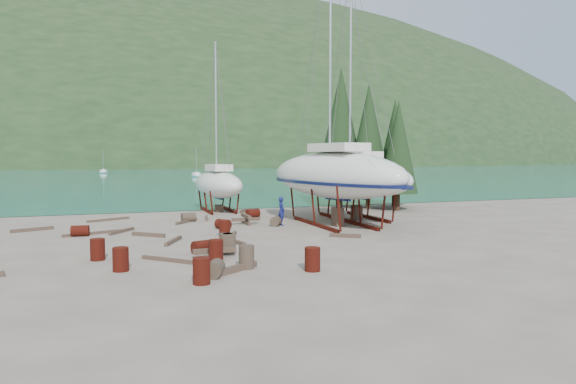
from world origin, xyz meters
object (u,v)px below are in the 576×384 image
object	(u,v)px
large_sailboat_far	(353,178)
small_sailboat_shore	(218,184)
worker	(281,211)
large_sailboat_near	(334,174)

from	to	relation	value
large_sailboat_far	small_sailboat_shore	size ratio (longest dim) A/B	1.33
worker	small_sailboat_shore	bearing A→B (deg)	12.72
large_sailboat_far	small_sailboat_shore	world-z (taller)	large_sailboat_far
small_sailboat_shore	worker	size ratio (longest dim) A/B	7.37
large_sailboat_near	worker	distance (m)	3.91
large_sailboat_near	large_sailboat_far	size ratio (longest dim) A/B	1.13
worker	large_sailboat_near	bearing A→B (deg)	-106.82
large_sailboat_far	worker	size ratio (longest dim) A/B	9.79
small_sailboat_shore	worker	bearing A→B (deg)	-85.21
large_sailboat_far	small_sailboat_shore	distance (m)	10.83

